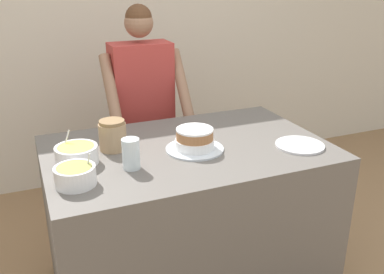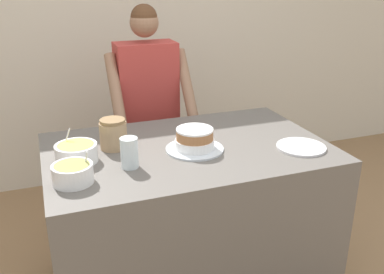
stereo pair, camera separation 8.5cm
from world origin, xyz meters
The scene contains 9 objects.
wall_back centered at (0.00, 2.11, 1.30)m, with size 10.00×0.05×2.60m.
counter centered at (0.00, 0.47, 0.44)m, with size 1.46×0.94×0.89m.
person_baker centered at (-0.01, 1.27, 0.92)m, with size 0.55×0.45×1.55m.
cake centered at (0.02, 0.42, 0.94)m, with size 0.30×0.30×0.12m.
frosting_bowl_olive centered at (-0.60, 0.25, 0.93)m, with size 0.18×0.18×0.14m.
frosting_bowl_yellow centered at (-0.56, 0.48, 0.94)m, with size 0.20×0.20×0.15m.
drinking_glass centered at (-0.34, 0.32, 0.96)m, with size 0.08×0.08×0.15m.
ceramic_plate centered at (0.55, 0.25, 0.89)m, with size 0.25×0.25×0.01m.
stoneware_jar centered at (-0.37, 0.58, 0.96)m, with size 0.14×0.14×0.16m.
Camera 1 is at (-0.77, -1.45, 1.75)m, focal length 40.00 mm.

